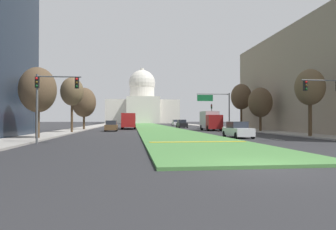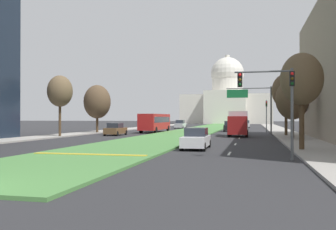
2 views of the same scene
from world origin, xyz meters
name	(u,v)px [view 1 (image 1 of 2)]	position (x,y,z in m)	size (l,w,h in m)	color
ground_plane	(151,126)	(0.00, 69.02, 0.00)	(303.68, 303.68, 0.00)	#2B2B2D
grass_median	(153,127)	(0.00, 62.12, 0.07)	(8.13, 124.23, 0.14)	#4C8442
median_curb_nose	(198,142)	(0.00, 11.52, 0.16)	(7.32, 0.50, 0.04)	gold
lane_dashes_right	(202,129)	(8.26, 45.05, 0.00)	(0.16, 68.08, 0.01)	silver
sidewalk_left	(87,128)	(-14.46, 55.22, 0.07)	(4.00, 124.23, 0.15)	#9E9991
sidewalk_right	(219,127)	(14.46, 55.22, 0.07)	(4.00, 124.23, 0.15)	#9E9991
capitol_building	(142,106)	(0.00, 137.25, 8.52)	(33.78, 28.81, 26.99)	silver
traffic_light_near_left	(49,93)	(-11.11, 12.68, 3.80)	(3.34, 0.35, 5.20)	#515456
traffic_light_near_right	(329,96)	(11.11, 12.30, 3.80)	(3.34, 0.35, 5.20)	#515456
traffic_light_far_right	(212,112)	(11.96, 52.15, 3.31)	(0.28, 0.35, 5.20)	#515456
overhead_guide_sign	(217,103)	(9.91, 40.97, 4.66)	(5.94, 0.20, 6.50)	#515456
street_tree_left_near	(38,90)	(-13.55, 18.24, 4.54)	(3.33, 3.33, 6.65)	#4C3823
street_tree_right_near	(310,88)	(13.20, 18.26, 5.11)	(2.98, 2.98, 7.03)	#4C3823
street_tree_left_mid	(72,92)	(-12.97, 31.11, 5.56)	(3.04, 3.04, 7.50)	#4C3823
street_tree_right_mid	(260,102)	(13.92, 31.96, 4.35)	(3.51, 3.51, 6.56)	#4C3823
street_tree_left_far	(84,102)	(-13.14, 42.48, 4.76)	(4.06, 4.06, 7.31)	#4C3823
street_tree_right_far	(241,97)	(13.94, 39.83, 5.75)	(3.56, 3.56, 8.02)	#4C3823
sedan_lead_stopped	(238,130)	(5.58, 18.47, 0.77)	(1.88, 4.48, 1.62)	silver
sedan_midblock	(111,126)	(-8.14, 37.14, 0.78)	(1.91, 4.38, 1.67)	brown
sedan_distant	(182,124)	(5.89, 54.43, 0.83)	(2.03, 4.20, 1.79)	black
sedan_far_horizon	(130,123)	(-5.50, 69.00, 0.84)	(1.94, 4.20, 1.82)	#BCBCC1
sedan_very_far	(176,123)	(8.12, 78.44, 0.81)	(2.11, 4.28, 1.73)	silver
box_truck_delivery	(210,120)	(8.01, 38.16, 1.68)	(2.40, 6.40, 3.20)	maroon
city_bus	(129,120)	(-5.58, 48.03, 1.77)	(2.62, 11.00, 2.95)	#B21E1E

